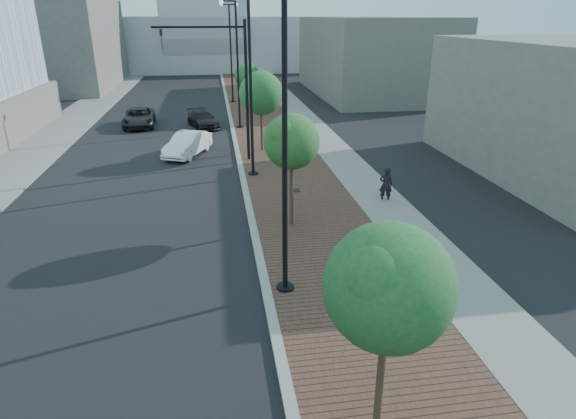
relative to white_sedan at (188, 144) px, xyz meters
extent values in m
cube|color=#4C2D23|center=(6.58, 13.14, -0.65)|extent=(7.00, 140.00, 0.12)
cube|color=slate|center=(9.28, 13.14, -0.65)|extent=(2.40, 140.00, 0.13)
cube|color=gray|center=(3.08, 13.14, -0.64)|extent=(0.30, 140.00, 0.14)
cube|color=slate|center=(-9.92, 13.14, -0.65)|extent=(4.00, 140.00, 0.12)
imported|color=white|center=(0.00, 0.00, 0.00)|extent=(3.09, 4.55, 1.42)
imported|color=black|center=(-4.12, 9.17, -0.01)|extent=(2.61, 5.15, 1.40)
imported|color=black|center=(0.85, 8.12, -0.10)|extent=(2.86, 4.51, 1.22)
imported|color=black|center=(9.49, -9.72, 0.14)|extent=(0.69, 0.52, 1.70)
cylinder|color=black|center=(3.68, -16.86, -0.61)|extent=(0.56, 0.56, 0.20)
cylinder|color=black|center=(3.68, -16.86, 3.91)|extent=(0.16, 0.16, 9.00)
cylinder|color=black|center=(3.68, -4.86, -0.61)|extent=(0.56, 0.56, 0.20)
cylinder|color=black|center=(3.68, -4.86, 3.91)|extent=(0.16, 0.16, 9.00)
cylinder|color=black|center=(3.68, 7.14, -0.61)|extent=(0.56, 0.56, 0.20)
cylinder|color=black|center=(3.68, 7.14, 3.91)|extent=(0.16, 0.16, 9.00)
cylinder|color=black|center=(3.18, 7.14, 8.41)|extent=(1.00, 0.10, 0.10)
sphere|color=silver|center=(2.68, 7.14, 8.34)|extent=(0.32, 0.32, 0.32)
cylinder|color=black|center=(3.68, 19.14, -0.61)|extent=(0.56, 0.56, 0.20)
cylinder|color=black|center=(3.68, 19.14, 3.91)|extent=(0.16, 0.16, 9.00)
cylinder|color=black|center=(3.68, 19.14, 8.41)|extent=(1.40, 0.10, 0.10)
sphere|color=silver|center=(2.98, 19.14, 8.41)|extent=(0.32, 0.32, 0.32)
sphere|color=silver|center=(4.38, 19.14, 8.41)|extent=(0.32, 0.32, 0.32)
cylinder|color=black|center=(3.68, -1.86, 3.29)|extent=(0.18, 0.18, 8.00)
cylinder|color=black|center=(1.18, -1.86, 6.89)|extent=(5.00, 0.12, 0.12)
imported|color=black|center=(-0.82, -1.86, 6.29)|extent=(0.16, 0.20, 1.00)
cylinder|color=#382619|center=(4.68, -22.86, 1.01)|extent=(0.16, 0.16, 3.43)
sphere|color=#1B5021|center=(4.68, -22.86, 2.97)|extent=(2.40, 2.40, 2.40)
sphere|color=#1B5021|center=(5.08, -22.56, 2.72)|extent=(1.68, 1.68, 1.68)
sphere|color=#1B5021|center=(4.38, -23.16, 3.31)|extent=(1.44, 1.44, 1.44)
cylinder|color=#382619|center=(4.68, -11.86, 0.98)|extent=(0.16, 0.16, 3.38)
sphere|color=#23581E|center=(4.68, -11.86, 2.91)|extent=(2.20, 2.20, 2.20)
sphere|color=#23581E|center=(5.08, -11.56, 2.67)|extent=(1.54, 1.54, 1.54)
sphere|color=#23581E|center=(4.38, -12.16, 3.25)|extent=(1.32, 1.32, 1.32)
cylinder|color=#382619|center=(4.68, 0.14, 1.02)|extent=(0.16, 0.16, 3.46)
sphere|color=#1E5924|center=(4.68, 0.14, 3.00)|extent=(2.70, 2.70, 2.70)
sphere|color=#1E5924|center=(5.08, 0.44, 2.75)|extent=(1.89, 1.89, 1.89)
sphere|color=#1E5924|center=(4.38, -0.16, 3.35)|extent=(1.62, 1.62, 1.62)
cylinder|color=#382619|center=(4.68, 12.14, 0.90)|extent=(0.16, 0.16, 3.21)
sphere|color=#1F5B24|center=(4.68, 12.14, 2.73)|extent=(2.16, 2.16, 2.16)
sphere|color=#1F5B24|center=(5.08, 12.44, 2.50)|extent=(1.51, 1.51, 1.51)
sphere|color=#1F5B24|center=(4.38, 11.84, 3.06)|extent=(1.30, 1.30, 1.30)
cube|color=#9EA2A8|center=(1.08, 58.14, 3.29)|extent=(50.00, 28.00, 8.00)
cube|color=#615E58|center=(-16.92, 33.14, 4.29)|extent=(14.00, 20.00, 10.00)
cube|color=#5E5B54|center=(19.08, 23.14, 3.29)|extent=(12.00, 22.00, 8.00)
cube|color=black|center=(5.48, -18.86, -0.58)|extent=(0.50, 0.50, 0.02)
cube|color=black|center=(5.48, -7.86, -0.58)|extent=(0.50, 0.50, 0.02)
camera|label=1|loc=(1.77, -29.93, 7.48)|focal=29.91mm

